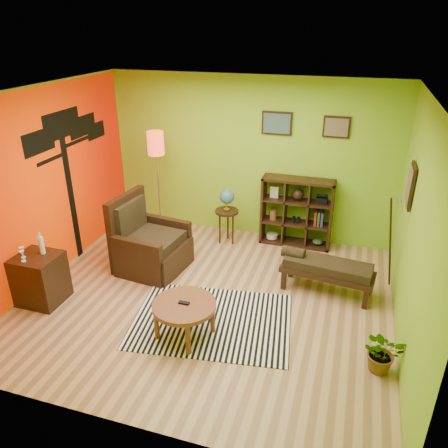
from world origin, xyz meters
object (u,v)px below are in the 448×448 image
(floor_lamp, at_px, (156,153))
(armchair, at_px, (149,247))
(coffee_table, at_px, (184,308))
(side_cabinet, at_px, (40,278))
(globe_table, at_px, (227,203))
(potted_plant, at_px, (382,356))
(bench, at_px, (325,268))
(cube_shelf, at_px, (297,212))

(floor_lamp, bearing_deg, armchair, -75.44)
(coffee_table, bearing_deg, floor_lamp, 120.50)
(side_cabinet, xyz_separation_m, globe_table, (1.95, 2.46, 0.39))
(armchair, bearing_deg, potted_plant, -20.45)
(floor_lamp, distance_m, potted_plant, 4.63)
(armchair, xyz_separation_m, globe_table, (0.93, 1.18, 0.39))
(globe_table, bearing_deg, bench, -30.80)
(coffee_table, relative_size, cube_shelf, 0.65)
(side_cabinet, height_order, floor_lamp, floor_lamp)
(floor_lamp, relative_size, globe_table, 1.94)
(armchair, relative_size, floor_lamp, 0.61)
(armchair, height_order, bench, armchair)
(armchair, distance_m, floor_lamp, 1.61)
(side_cabinet, distance_m, globe_table, 3.16)
(floor_lamp, bearing_deg, globe_table, 6.63)
(floor_lamp, bearing_deg, bench, -17.23)
(bench, bearing_deg, coffee_table, -135.50)
(coffee_table, distance_m, armchair, 1.82)
(side_cabinet, bearing_deg, coffee_table, -3.05)
(globe_table, distance_m, potted_plant, 3.60)
(coffee_table, distance_m, bench, 2.16)
(armchair, relative_size, potted_plant, 2.36)
(armchair, distance_m, bench, 2.71)
(armchair, xyz_separation_m, cube_shelf, (2.09, 1.47, 0.24))
(armchair, bearing_deg, floor_lamp, 104.56)
(armchair, relative_size, bench, 0.87)
(armchair, bearing_deg, bench, 2.49)
(bench, bearing_deg, potted_plant, -61.39)
(side_cabinet, height_order, potted_plant, side_cabinet)
(bench, height_order, potted_plant, bench)
(side_cabinet, xyz_separation_m, potted_plant, (4.50, -0.02, -0.16))
(armchair, distance_m, cube_shelf, 2.57)
(cube_shelf, relative_size, bench, 0.89)
(floor_lamp, height_order, bench, floor_lamp)
(potted_plant, bearing_deg, floor_lamp, 148.04)
(coffee_table, height_order, armchair, armchair)
(armchair, xyz_separation_m, potted_plant, (3.48, -1.30, -0.16))
(side_cabinet, xyz_separation_m, cube_shelf, (3.11, 2.75, 0.24))
(side_cabinet, relative_size, bench, 0.75)
(globe_table, xyz_separation_m, potted_plant, (2.55, -2.48, -0.56))
(globe_table, distance_m, bench, 2.11)
(armchair, distance_m, side_cabinet, 1.64)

